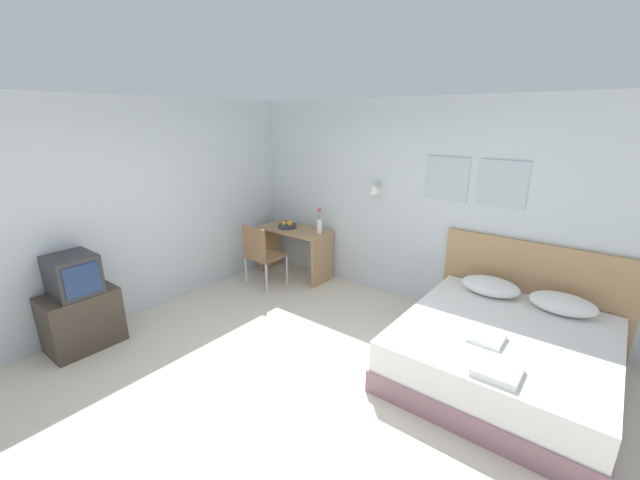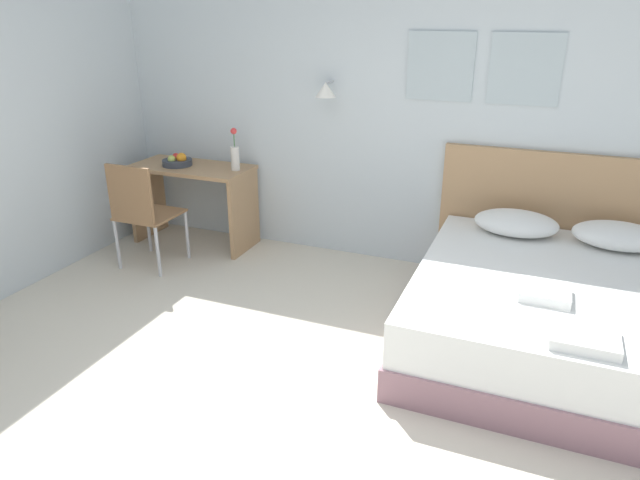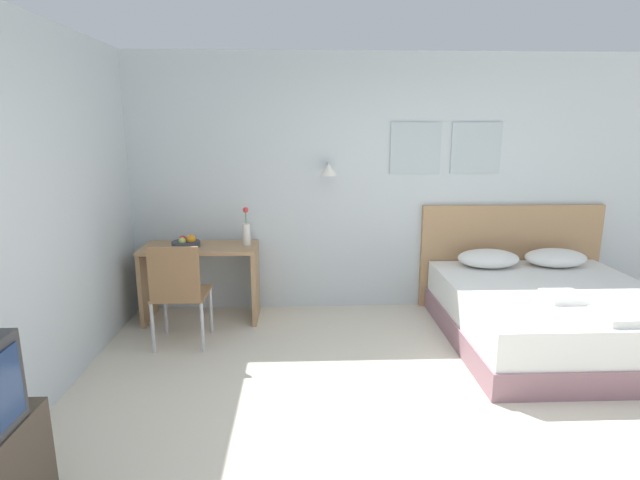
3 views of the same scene
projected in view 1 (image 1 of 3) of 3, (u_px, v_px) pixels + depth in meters
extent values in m
plane|color=beige|center=(288.00, 396.00, 3.54)|extent=(24.00, 24.00, 0.00)
cube|color=silver|center=(419.00, 205.00, 5.05)|extent=(5.97, 0.06, 2.65)
cube|color=#A8B7BC|center=(447.00, 179.00, 4.70)|extent=(0.52, 0.02, 0.52)
cube|color=#A8B7BC|center=(502.00, 184.00, 4.33)|extent=(0.52, 0.02, 0.52)
cylinder|color=#B2B2B7|center=(378.00, 184.00, 5.22)|extent=(0.02, 0.16, 0.02)
cone|color=white|center=(374.00, 189.00, 5.17)|extent=(0.17, 0.17, 0.12)
cube|color=silver|center=(102.00, 216.00, 4.49)|extent=(0.06, 5.51, 2.65)
cube|color=gray|center=(500.00, 367.00, 3.77)|extent=(1.83, 1.96, 0.22)
cube|color=white|center=(504.00, 343.00, 3.70)|extent=(1.79, 1.92, 0.30)
cube|color=#A87F56|center=(530.00, 290.00, 4.40)|extent=(1.95, 0.06, 1.11)
ellipsoid|color=white|center=(490.00, 286.00, 4.37)|extent=(0.62, 0.42, 0.18)
ellipsoid|color=white|center=(563.00, 304.00, 3.96)|extent=(0.62, 0.42, 0.18)
cube|color=white|center=(486.00, 337.00, 3.48)|extent=(0.29, 0.27, 0.06)
cube|color=white|center=(497.00, 370.00, 3.02)|extent=(0.34, 0.32, 0.06)
cube|color=#A87F56|center=(295.00, 230.00, 6.04)|extent=(1.13, 0.54, 0.03)
cube|color=#A87F56|center=(270.00, 246.00, 6.47)|extent=(0.04, 0.50, 0.73)
cube|color=#A87F56|center=(322.00, 260.00, 5.84)|extent=(0.04, 0.50, 0.73)
cube|color=#8E6642|center=(266.00, 256.00, 5.73)|extent=(0.46, 0.46, 0.02)
cube|color=#8E6642|center=(254.00, 244.00, 5.50)|extent=(0.43, 0.03, 0.47)
cylinder|color=#B7B7BC|center=(267.00, 264.00, 6.09)|extent=(0.03, 0.03, 0.45)
cylinder|color=#B7B7BC|center=(287.00, 270.00, 5.84)|extent=(0.03, 0.03, 0.45)
cylinder|color=#B7B7BC|center=(246.00, 272.00, 5.77)|extent=(0.03, 0.03, 0.45)
cylinder|color=#B7B7BC|center=(266.00, 279.00, 5.52)|extent=(0.03, 0.03, 0.45)
cylinder|color=#333842|center=(287.00, 226.00, 6.08)|extent=(0.27, 0.27, 0.05)
sphere|color=orange|center=(290.00, 223.00, 6.02)|extent=(0.09, 0.09, 0.09)
sphere|color=red|center=(287.00, 222.00, 6.12)|extent=(0.07, 0.07, 0.07)
sphere|color=#B2C156|center=(284.00, 224.00, 6.04)|extent=(0.07, 0.07, 0.07)
cylinder|color=silver|center=(319.00, 227.00, 5.75)|extent=(0.08, 0.08, 0.21)
cylinder|color=#3D7538|center=(319.00, 215.00, 5.70)|extent=(0.01, 0.01, 0.14)
sphere|color=#DB3838|center=(319.00, 210.00, 5.68)|extent=(0.06, 0.06, 0.06)
cube|color=#3D3328|center=(82.00, 320.00, 4.24)|extent=(0.49, 0.71, 0.63)
cube|color=#2D2D30|center=(73.00, 275.00, 4.08)|extent=(0.47, 0.42, 0.42)
cube|color=navy|center=(83.00, 280.00, 3.94)|extent=(0.01, 0.34, 0.33)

